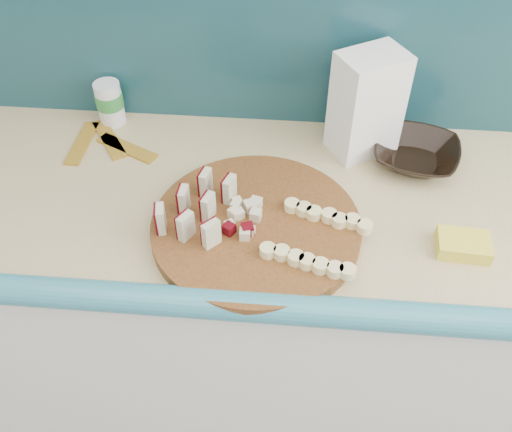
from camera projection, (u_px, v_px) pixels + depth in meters
The scene contains 11 objects.
kitchen_counter at pixel (290, 316), 1.57m from camera, with size 2.20×0.63×0.91m.
backsplash at pixel (309, 27), 1.27m from camera, with size 2.20×0.02×0.50m, color teal.
cutting_board at pixel (256, 227), 1.16m from camera, with size 0.43×0.43×0.03m, color #4C2810.
apple_wedges at pixel (197, 208), 1.14m from camera, with size 0.15×0.18×0.06m.
apple_chunks at pixel (243, 216), 1.15m from camera, with size 0.07×0.07×0.02m.
banana_slices at pixel (318, 238), 1.11m from camera, with size 0.22×0.20×0.02m.
brown_bowl at pixel (416, 154), 1.31m from camera, with size 0.19×0.19×0.05m, color black.
flour_bag at pixel (367, 104), 1.28m from camera, with size 0.14×0.10×0.25m, color white.
canister at pixel (110, 102), 1.40m from camera, with size 0.07×0.07×0.11m.
sponge at pixel (463, 245), 1.13m from camera, with size 0.10×0.07×0.03m, color yellow.
banana_peel at pixel (106, 143), 1.37m from camera, with size 0.21×0.18×0.01m.
Camera 1 is at (0.08, 0.59, 1.77)m, focal length 40.00 mm.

